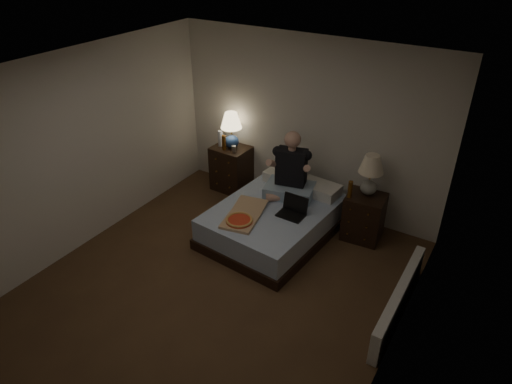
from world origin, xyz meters
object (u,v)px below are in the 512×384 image
Objects in this scene: beer_bottle_right at (350,189)px; person at (291,165)px; lamp_right at (370,175)px; pizza_box at (239,221)px; beer_bottle_left at (224,143)px; nightstand_right at (364,217)px; soda_can at (234,149)px; bed at (273,221)px; nightstand_left at (232,168)px; water_bottle at (220,139)px; laptop at (291,208)px; lamp_left at (231,130)px; radiator at (399,300)px.

beer_bottle_right is 0.85m from person.
lamp_right reaches higher than pizza_box.
nightstand_right is at bearing -1.35° from beer_bottle_left.
lamp_right is 5.60× the size of soda_can.
bed is at bearing -27.41° from beer_bottle_left.
lamp_right is at bearing 33.30° from pizza_box.
nightstand_left is 2.87× the size of water_bottle.
soda_can is at bearing -13.47° from water_bottle.
laptop is at bearing 34.82° from pizza_box.
lamp_right is 2.43× the size of beer_bottle_right.
nightstand_right is at bearing 31.37° from pizza_box.
beer_bottle_right is at bearing 32.52° from pizza_box.
water_bottle is 1.44m from person.
laptop is (0.26, -0.44, -0.34)m from person.
beer_bottle_left is (-0.17, -0.01, 0.06)m from soda_can.
beer_bottle_right is (1.93, -0.20, -0.01)m from soda_can.
water_bottle is at bearing 156.98° from bed.
lamp_left is 2.24× the size of water_bottle.
bed is 1.41m from lamp_right.
beer_bottle_left is at bearing 119.90° from pizza_box.
water_bottle is (-2.40, 0.06, -0.08)m from lamp_right.
nightstand_left reaches higher than laptop.
lamp_left reaches higher than pizza_box.
nightstand_left is 0.77× the size of person.
nightstand_right is at bearing 41.65° from laptop.
nightstand_right is 0.69× the size of person.
pizza_box is 2.08m from radiator.
radiator is (1.88, -0.57, -0.02)m from bed.
nightstand_right is 2.35m from lamp_left.
soda_can is 0.06× the size of radiator.
laptop is (-0.57, -0.52, -0.19)m from beer_bottle_right.
nightstand_right is 2.35m from beer_bottle_left.
nightstand_right is 2.47m from water_bottle.
soda_can is 0.29× the size of laptop.
pizza_box is at bearing -53.45° from soda_can.
person is at bearing 121.28° from laptop.
nightstand_left is 1.68m from pizza_box.
pizza_box is at bearing -115.71° from person.
beer_bottle_left is 1.00× the size of beer_bottle_right.
lamp_right reaches higher than laptop.
nightstand_right is at bearing -1.61° from soda_can.
pizza_box is 0.47× the size of radiator.
water_bottle is at bearing 158.25° from radiator.
nightstand_right reaches higher than pizza_box.
beer_bottle_left is at bearing 174.14° from nightstand_right.
nightstand_left is 3.12× the size of beer_bottle_right.
laptop is at bearing -29.45° from lamp_left.
beer_bottle_left reaches higher than pizza_box.
water_bottle reaches higher than pizza_box.
pizza_box is (1.02, -1.33, 0.12)m from nightstand_left.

